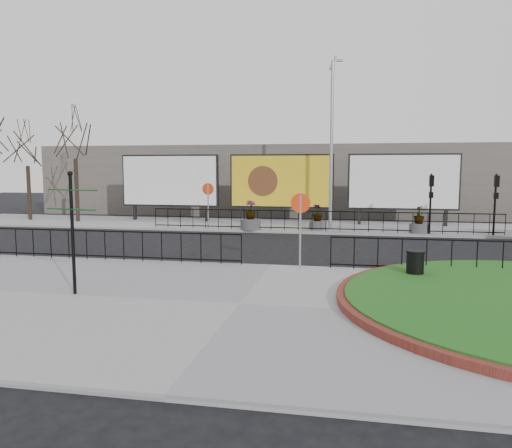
% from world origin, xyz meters
% --- Properties ---
extents(ground, '(90.00, 90.00, 0.00)m').
position_xyz_m(ground, '(0.00, 0.00, 0.00)').
color(ground, black).
rests_on(ground, ground).
extents(pavement_near, '(30.00, 10.00, 0.12)m').
position_xyz_m(pavement_near, '(0.00, -5.00, 0.06)').
color(pavement_near, gray).
rests_on(pavement_near, ground).
extents(pavement_far, '(44.00, 6.00, 0.12)m').
position_xyz_m(pavement_far, '(0.00, 12.00, 0.06)').
color(pavement_far, gray).
rests_on(pavement_far, ground).
extents(railing_near_left, '(10.00, 0.10, 1.10)m').
position_xyz_m(railing_near_left, '(-6.00, -0.30, 0.67)').
color(railing_near_left, black).
rests_on(railing_near_left, pavement_near).
extents(railing_near_right, '(9.00, 0.10, 1.10)m').
position_xyz_m(railing_near_right, '(6.50, -0.30, 0.67)').
color(railing_near_right, black).
rests_on(railing_near_right, pavement_near).
extents(railing_far, '(18.00, 0.10, 1.10)m').
position_xyz_m(railing_far, '(1.00, 9.30, 0.67)').
color(railing_far, black).
rests_on(railing_far, pavement_far).
extents(speed_sign_far, '(0.64, 0.07, 2.47)m').
position_xyz_m(speed_sign_far, '(-5.00, 9.40, 1.92)').
color(speed_sign_far, gray).
rests_on(speed_sign_far, pavement_far).
extents(speed_sign_near, '(0.64, 0.07, 2.47)m').
position_xyz_m(speed_sign_near, '(1.00, -0.40, 1.92)').
color(speed_sign_near, gray).
rests_on(speed_sign_near, pavement_near).
extents(billboard_left, '(6.20, 0.31, 4.10)m').
position_xyz_m(billboard_left, '(-8.50, 12.97, 2.60)').
color(billboard_left, black).
rests_on(billboard_left, pavement_far).
extents(billboard_mid, '(6.20, 0.31, 4.10)m').
position_xyz_m(billboard_mid, '(-1.50, 12.97, 2.60)').
color(billboard_mid, black).
rests_on(billboard_mid, pavement_far).
extents(billboard_right, '(6.20, 0.31, 4.10)m').
position_xyz_m(billboard_right, '(5.50, 12.97, 2.60)').
color(billboard_right, black).
rests_on(billboard_right, pavement_far).
extents(lamp_post, '(0.74, 0.18, 9.23)m').
position_xyz_m(lamp_post, '(1.51, 11.00, 4.83)').
color(lamp_post, gray).
rests_on(lamp_post, pavement_far).
extents(signal_pole_a, '(0.22, 0.26, 3.00)m').
position_xyz_m(signal_pole_a, '(6.50, 9.34, 2.10)').
color(signal_pole_a, black).
rests_on(signal_pole_a, pavement_far).
extents(signal_pole_b, '(0.22, 0.26, 3.00)m').
position_xyz_m(signal_pole_b, '(9.50, 9.34, 2.10)').
color(signal_pole_b, black).
rests_on(signal_pole_b, pavement_far).
extents(tree_left, '(2.00, 2.00, 7.00)m').
position_xyz_m(tree_left, '(-14.00, 11.50, 3.62)').
color(tree_left, '#2D2119').
rests_on(tree_left, pavement_far).
extents(tree_mid, '(2.00, 2.00, 6.20)m').
position_xyz_m(tree_mid, '(-17.50, 11.80, 3.22)').
color(tree_mid, '#2D2119').
rests_on(tree_mid, pavement_far).
extents(building_backdrop, '(40.00, 10.00, 5.00)m').
position_xyz_m(building_backdrop, '(0.00, 22.00, 2.50)').
color(building_backdrop, '#5C5651').
rests_on(building_backdrop, ground).
extents(fingerpost_sign, '(1.51, 0.51, 3.22)m').
position_xyz_m(fingerpost_sign, '(-4.47, -4.88, 2.06)').
color(fingerpost_sign, black).
rests_on(fingerpost_sign, pavement_near).
extents(litter_bin, '(0.54, 0.54, 0.89)m').
position_xyz_m(litter_bin, '(4.50, -1.61, 0.57)').
color(litter_bin, black).
rests_on(litter_bin, pavement_near).
extents(planter_a, '(1.08, 1.08, 1.57)m').
position_xyz_m(planter_a, '(-2.66, 9.40, 0.66)').
color(planter_a, '#4C4C4F').
rests_on(planter_a, pavement_far).
extents(planter_b, '(0.89, 0.89, 1.37)m').
position_xyz_m(planter_b, '(0.87, 10.11, 0.62)').
color(planter_b, '#4C4C4F').
rests_on(planter_b, pavement_far).
extents(planter_c, '(0.93, 0.93, 1.42)m').
position_xyz_m(planter_c, '(6.00, 9.56, 0.63)').
color(planter_c, '#4C4C4F').
rests_on(planter_c, pavement_far).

